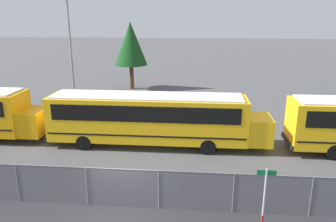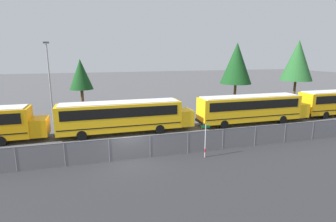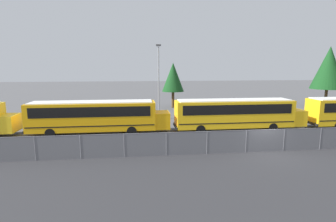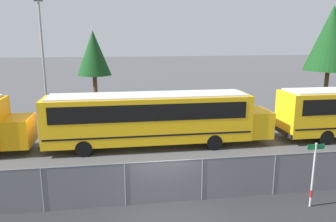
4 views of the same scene
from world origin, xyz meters
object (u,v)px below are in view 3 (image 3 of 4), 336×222
at_px(tree_0, 173,77).
at_px(tree_1, 329,68).
at_px(light_pole, 159,79).
at_px(school_bus_2, 237,112).
at_px(school_bus_1, 96,115).

relative_size(tree_0, tree_1, 0.74).
bearing_deg(tree_0, tree_1, -6.01).
xyz_separation_m(light_pole, tree_0, (3.04, 9.08, -0.13)).
bearing_deg(school_bus_2, light_pole, 137.74).
height_order(school_bus_1, tree_0, tree_0).
relative_size(school_bus_2, tree_1, 1.40).
relative_size(light_pole, tree_1, 0.95).
bearing_deg(school_bus_1, school_bus_2, -0.87).
distance_m(school_bus_2, light_pole, 10.55).
relative_size(school_bus_1, light_pole, 1.48).
bearing_deg(tree_0, school_bus_2, -74.42).
relative_size(school_bus_1, tree_1, 1.40).
relative_size(school_bus_2, light_pole, 1.48).
xyz_separation_m(school_bus_1, light_pole, (6.68, 6.57, 3.07)).
relative_size(light_pole, tree_0, 1.28).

